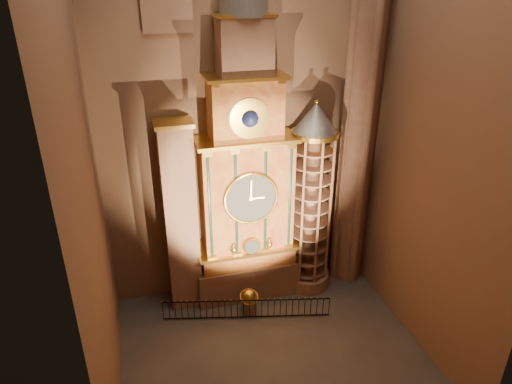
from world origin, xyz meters
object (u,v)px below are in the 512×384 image
object	(u,v)px
astronomical_clock	(246,183)
portrait_tower	(181,218)
stair_turret	(311,202)
iron_railing	(247,309)
celestial_globe	(249,299)

from	to	relation	value
astronomical_clock	portrait_tower	xyz separation A→B (m)	(-3.40, 0.02, -1.53)
portrait_tower	stair_turret	xyz separation A→B (m)	(6.90, -0.28, 0.12)
portrait_tower	iron_railing	distance (m)	5.80
stair_turret	celestial_globe	size ratio (longest dim) A/B	7.53
astronomical_clock	portrait_tower	bearing A→B (deg)	179.71
stair_turret	celestial_globe	distance (m)	6.07
astronomical_clock	celestial_globe	distance (m)	6.12
celestial_globe	iron_railing	size ratio (longest dim) A/B	0.17
astronomical_clock	celestial_globe	xyz separation A→B (m)	(-0.36, -1.86, -5.82)
portrait_tower	iron_railing	xyz separation A→B (m)	(2.79, -2.29, -4.54)
stair_turret	iron_railing	size ratio (longest dim) A/B	1.29
portrait_tower	stair_turret	distance (m)	6.91
portrait_tower	stair_turret	world-z (taller)	stair_turret
celestial_globe	iron_railing	distance (m)	0.55
iron_railing	astronomical_clock	bearing A→B (deg)	75.04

